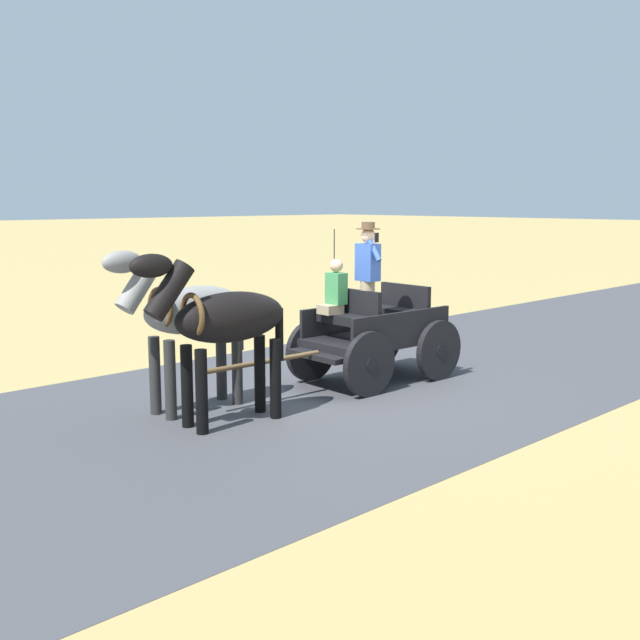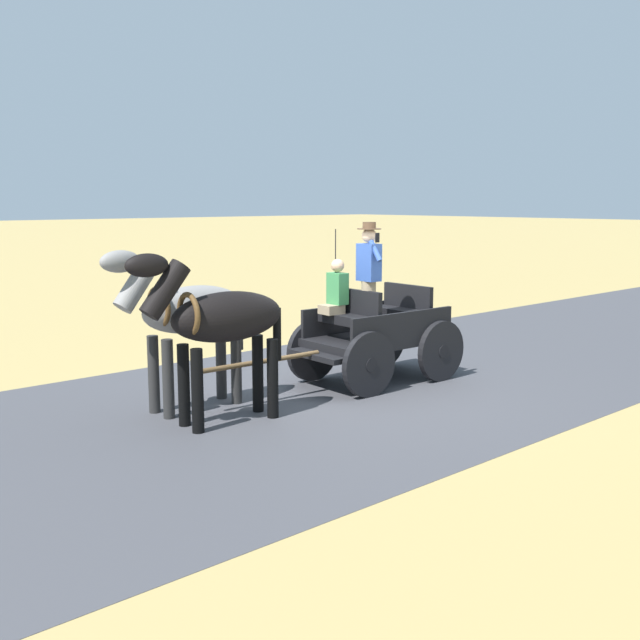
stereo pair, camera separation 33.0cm
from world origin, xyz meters
TOP-DOWN VIEW (x-y plane):
  - ground_plane at (0.00, 0.00)m, footprint 200.00×200.00m
  - road_surface at (0.00, 0.00)m, footprint 6.65×160.00m
  - horse_drawn_carriage at (0.07, -0.54)m, footprint 1.51×4.51m
  - horse_near_side at (-0.20, 2.50)m, footprint 0.70×2.14m
  - horse_off_side at (0.63, 2.47)m, footprint 0.58×2.13m

SIDE VIEW (x-z plane):
  - ground_plane at x=0.00m, z-range 0.00..0.00m
  - road_surface at x=0.00m, z-range 0.00..0.01m
  - horse_drawn_carriage at x=0.07m, z-range -0.43..2.07m
  - horse_near_side at x=-0.20m, z-range 0.22..2.43m
  - horse_off_side at x=0.63m, z-range 0.22..2.43m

